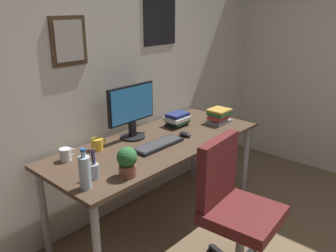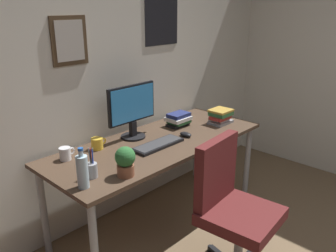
{
  "view_description": "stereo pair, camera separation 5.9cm",
  "coord_description": "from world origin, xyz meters",
  "px_view_note": "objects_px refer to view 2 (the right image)",
  "views": [
    {
      "loc": [
        -1.69,
        -0.08,
        1.76
      ],
      "look_at": [
        0.17,
        1.6,
        0.88
      ],
      "focal_mm": 37.35,
      "sensor_mm": 36.0,
      "label": 1
    },
    {
      "loc": [
        -1.65,
        -0.12,
        1.76
      ],
      "look_at": [
        0.17,
        1.6,
        0.88
      ],
      "focal_mm": 37.35,
      "sensor_mm": 36.0,
      "label": 2
    }
  ],
  "objects_px": {
    "coffee_mug_far": "(97,143)",
    "book_stack_right": "(220,116)",
    "coffee_mug_near": "(65,154)",
    "potted_plant": "(125,161)",
    "office_chair": "(231,203)",
    "keyboard": "(158,145)",
    "book_stack_left": "(178,119)",
    "water_bottle": "(82,171)",
    "pen_cup": "(92,169)",
    "monitor": "(132,109)",
    "computer_mouse": "(186,134)"
  },
  "relations": [
    {
      "from": "office_chair",
      "to": "coffee_mug_near",
      "type": "distance_m",
      "value": 1.18
    },
    {
      "from": "monitor",
      "to": "computer_mouse",
      "type": "bearing_deg",
      "value": -44.44
    },
    {
      "from": "monitor",
      "to": "water_bottle",
      "type": "height_order",
      "value": "monitor"
    },
    {
      "from": "monitor",
      "to": "book_stack_right",
      "type": "xyz_separation_m",
      "value": [
        0.78,
        -0.31,
        -0.17
      ]
    },
    {
      "from": "computer_mouse",
      "to": "water_bottle",
      "type": "distance_m",
      "value": 1.06
    },
    {
      "from": "coffee_mug_far",
      "to": "water_bottle",
      "type": "bearing_deg",
      "value": -133.83
    },
    {
      "from": "computer_mouse",
      "to": "office_chair",
      "type": "bearing_deg",
      "value": -115.07
    },
    {
      "from": "coffee_mug_near",
      "to": "coffee_mug_far",
      "type": "distance_m",
      "value": 0.27
    },
    {
      "from": "keyboard",
      "to": "pen_cup",
      "type": "bearing_deg",
      "value": -174.82
    },
    {
      "from": "keyboard",
      "to": "coffee_mug_near",
      "type": "xyz_separation_m",
      "value": [
        -0.62,
        0.3,
        0.03
      ]
    },
    {
      "from": "keyboard",
      "to": "computer_mouse",
      "type": "bearing_deg",
      "value": -3.61
    },
    {
      "from": "computer_mouse",
      "to": "coffee_mug_far",
      "type": "relative_size",
      "value": 0.87
    },
    {
      "from": "coffee_mug_far",
      "to": "book_stack_left",
      "type": "relative_size",
      "value": 0.61
    },
    {
      "from": "computer_mouse",
      "to": "book_stack_right",
      "type": "height_order",
      "value": "book_stack_right"
    },
    {
      "from": "monitor",
      "to": "book_stack_left",
      "type": "height_order",
      "value": "monitor"
    },
    {
      "from": "water_bottle",
      "to": "potted_plant",
      "type": "bearing_deg",
      "value": -13.95
    },
    {
      "from": "computer_mouse",
      "to": "water_bottle",
      "type": "relative_size",
      "value": 0.44
    },
    {
      "from": "book_stack_left",
      "to": "coffee_mug_near",
      "type": "bearing_deg",
      "value": 175.16
    },
    {
      "from": "keyboard",
      "to": "potted_plant",
      "type": "distance_m",
      "value": 0.53
    },
    {
      "from": "office_chair",
      "to": "monitor",
      "type": "distance_m",
      "value": 1.06
    },
    {
      "from": "water_bottle",
      "to": "coffee_mug_far",
      "type": "distance_m",
      "value": 0.58
    },
    {
      "from": "monitor",
      "to": "office_chair",
      "type": "bearing_deg",
      "value": -90.12
    },
    {
      "from": "coffee_mug_far",
      "to": "book_stack_right",
      "type": "xyz_separation_m",
      "value": [
        1.12,
        -0.32,
        0.02
      ]
    },
    {
      "from": "pen_cup",
      "to": "book_stack_left",
      "type": "height_order",
      "value": "pen_cup"
    },
    {
      "from": "coffee_mug_far",
      "to": "book_stack_right",
      "type": "bearing_deg",
      "value": -16.09
    },
    {
      "from": "monitor",
      "to": "pen_cup",
      "type": "distance_m",
      "value": 0.75
    },
    {
      "from": "office_chair",
      "to": "keyboard",
      "type": "distance_m",
      "value": 0.71
    },
    {
      "from": "water_bottle",
      "to": "book_stack_right",
      "type": "distance_m",
      "value": 1.53
    },
    {
      "from": "monitor",
      "to": "keyboard",
      "type": "distance_m",
      "value": 0.36
    },
    {
      "from": "computer_mouse",
      "to": "coffee_mug_far",
      "type": "bearing_deg",
      "value": 154.34
    },
    {
      "from": "book_stack_left",
      "to": "potted_plant",
      "type": "bearing_deg",
      "value": -157.19
    },
    {
      "from": "computer_mouse",
      "to": "pen_cup",
      "type": "height_order",
      "value": "pen_cup"
    },
    {
      "from": "computer_mouse",
      "to": "potted_plant",
      "type": "relative_size",
      "value": 0.56
    },
    {
      "from": "coffee_mug_near",
      "to": "book_stack_left",
      "type": "distance_m",
      "value": 1.08
    },
    {
      "from": "monitor",
      "to": "book_stack_right",
      "type": "bearing_deg",
      "value": -21.88
    },
    {
      "from": "office_chair",
      "to": "pen_cup",
      "type": "bearing_deg",
      "value": 135.59
    },
    {
      "from": "book_stack_right",
      "to": "monitor",
      "type": "bearing_deg",
      "value": 158.12
    },
    {
      "from": "monitor",
      "to": "pen_cup",
      "type": "height_order",
      "value": "monitor"
    },
    {
      "from": "monitor",
      "to": "book_stack_right",
      "type": "distance_m",
      "value": 0.85
    },
    {
      "from": "office_chair",
      "to": "coffee_mug_far",
      "type": "relative_size",
      "value": 7.5
    },
    {
      "from": "office_chair",
      "to": "monitor",
      "type": "xyz_separation_m",
      "value": [
        0.0,
        0.96,
        0.45
      ]
    },
    {
      "from": "office_chair",
      "to": "water_bottle",
      "type": "relative_size",
      "value": 3.76
    },
    {
      "from": "coffee_mug_near",
      "to": "potted_plant",
      "type": "height_order",
      "value": "potted_plant"
    },
    {
      "from": "keyboard",
      "to": "computer_mouse",
      "type": "xyz_separation_m",
      "value": [
        0.3,
        -0.02,
        0.01
      ]
    },
    {
      "from": "office_chair",
      "to": "book_stack_left",
      "type": "bearing_deg",
      "value": 61.94
    },
    {
      "from": "pen_cup",
      "to": "book_stack_left",
      "type": "bearing_deg",
      "value": 13.41
    },
    {
      "from": "keyboard",
      "to": "book_stack_left",
      "type": "xyz_separation_m",
      "value": [
        0.46,
        0.21,
        0.05
      ]
    },
    {
      "from": "book_stack_right",
      "to": "office_chair",
      "type": "bearing_deg",
      "value": -140.14
    },
    {
      "from": "coffee_mug_near",
      "to": "pen_cup",
      "type": "height_order",
      "value": "pen_cup"
    },
    {
      "from": "coffee_mug_far",
      "to": "office_chair",
      "type": "bearing_deg",
      "value": -70.72
    }
  ]
}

